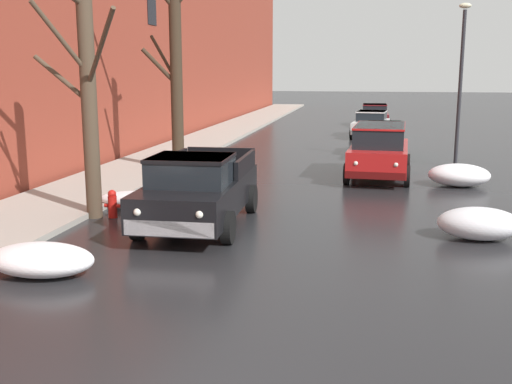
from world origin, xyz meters
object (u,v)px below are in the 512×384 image
Objects in this scene: suv_red_parked_kerbside_close at (379,149)px; sedan_maroon_queued_behind_truck at (374,115)px; sedan_white_parked_far_down_block at (371,123)px; fire_hydrant at (112,204)px; bare_tree_second_along_sidewalk at (86,90)px; sedan_green_parked_kerbside_mid at (383,138)px; street_lamp_post at (461,77)px; pickup_truck_black_approaching_near_lane at (198,190)px; bare_tree_mid_block at (175,75)px.

suv_red_parked_kerbside_close reaches higher than sedan_maroon_queued_behind_truck.
sedan_white_parked_far_down_block reaches higher than fire_hydrant.
bare_tree_second_along_sidewalk is 8.69× the size of fire_hydrant.
suv_red_parked_kerbside_close is 9.67m from fire_hydrant.
sedan_green_parked_kerbside_mid is (7.30, 12.84, -2.42)m from bare_tree_second_along_sidewalk.
street_lamp_post is (2.69, -2.48, 2.62)m from sedan_green_parked_kerbside_mid.
suv_red_parked_kerbside_close is 6.50× the size of fire_hydrant.
bare_tree_mid_block is at bearing 111.41° from pickup_truck_black_approaching_near_lane.
fire_hydrant is at bearing -133.08° from suv_red_parked_kerbside_close.
street_lamp_post is (9.99, 10.35, 0.20)m from bare_tree_second_along_sidewalk.
bare_tree_second_along_sidewalk is at bearing -133.97° from street_lamp_post.
suv_red_parked_kerbside_close is at bearing -92.24° from sedan_green_parked_kerbside_mid.
street_lamp_post is at bearing 46.03° from bare_tree_second_along_sidewalk.
pickup_truck_black_approaching_near_lane is 1.22× the size of sedan_maroon_queued_behind_truck.
bare_tree_second_along_sidewalk is 3.66m from pickup_truck_black_approaching_near_lane.
sedan_white_parked_far_down_block is at bearing 91.39° from suv_red_parked_kerbside_close.
pickup_truck_black_approaching_near_lane is at bearing -108.76° from sedan_green_parked_kerbside_mid.
bare_tree_mid_block is at bearing -116.92° from sedan_white_parked_far_down_block.
pickup_truck_black_approaching_near_lane reaches higher than sedan_green_parked_kerbside_mid.
sedan_white_parked_far_down_block is 6.76m from sedan_maroon_queued_behind_truck.
pickup_truck_black_approaching_near_lane is at bearing -123.90° from street_lamp_post.
sedan_maroon_queued_behind_truck is at bearing 81.48° from pickup_truck_black_approaching_near_lane.
bare_tree_mid_block reaches higher than fire_hydrant.
sedan_white_parked_far_down_block is at bearing 72.72° from fire_hydrant.
bare_tree_mid_block reaches higher than sedan_green_parked_kerbside_mid.
street_lamp_post is (3.23, -9.94, 2.62)m from sedan_white_parked_far_down_block.
suv_red_parked_kerbside_close reaches higher than fire_hydrant.
bare_tree_second_along_sidewalk is 14.39m from street_lamp_post.
bare_tree_mid_block is 10.23× the size of fire_hydrant.
fire_hydrant is at bearing -85.86° from bare_tree_mid_block.
sedan_green_parked_kerbside_mid reaches higher than fire_hydrant.
sedan_green_parked_kerbside_mid is 1.04× the size of sedan_maroon_queued_behind_truck.
fire_hydrant is at bearing -107.28° from sedan_white_parked_far_down_block.
suv_red_parked_kerbside_close reaches higher than pickup_truck_black_approaching_near_lane.
sedan_white_parked_far_down_block is at bearing 79.22° from pickup_truck_black_approaching_near_lane.
fire_hydrant is (0.49, 0.13, -2.81)m from bare_tree_second_along_sidewalk.
bare_tree_mid_block is at bearing -178.30° from suv_red_parked_kerbside_close.
bare_tree_second_along_sidewalk reaches higher than suv_red_parked_kerbside_close.
fire_hydrant is at bearing -132.92° from street_lamp_post.
street_lamp_post reaches higher than sedan_maroon_queued_behind_truck.
bare_tree_second_along_sidewalk is 6.98m from bare_tree_mid_block.
pickup_truck_black_approaching_near_lane is 2.45m from fire_hydrant.
street_lamp_post is at bearing -42.68° from sedan_green_parked_kerbside_mid.
pickup_truck_black_approaching_near_lane is at bearing -98.52° from sedan_maroon_queued_behind_truck.
fire_hydrant is at bearing 169.77° from pickup_truck_black_approaching_near_lane.
bare_tree_mid_block is 1.74× the size of sedan_maroon_queued_behind_truck.
sedan_maroon_queued_behind_truck reaches higher than fire_hydrant.
suv_red_parked_kerbside_close is 1.11× the size of sedan_maroon_queued_behind_truck.
suv_red_parked_kerbside_close is 0.76× the size of street_lamp_post.
sedan_maroon_queued_behind_truck is (6.94, 27.06, -2.42)m from bare_tree_second_along_sidewalk.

